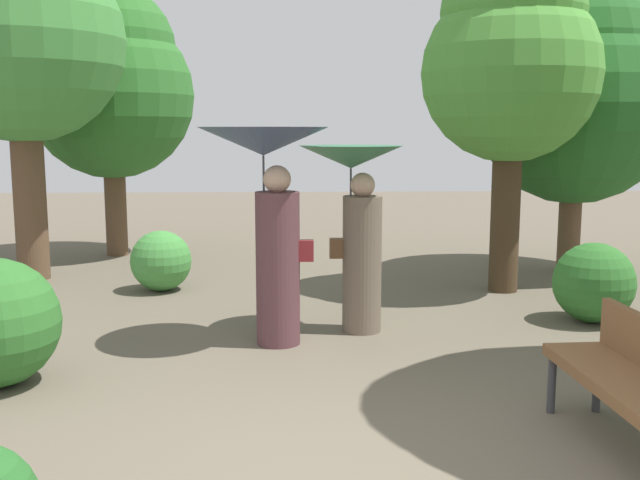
# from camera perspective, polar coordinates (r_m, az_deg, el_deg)

# --- Properties ---
(ground_plane) EXTENTS (40.00, 40.00, 0.00)m
(ground_plane) POSITION_cam_1_polar(r_m,az_deg,el_deg) (4.56, 1.78, -17.96)
(ground_plane) COLOR brown
(person_left) EXTENTS (1.22, 1.22, 2.06)m
(person_left) POSITION_cam_1_polar(r_m,az_deg,el_deg) (6.88, -3.95, 3.70)
(person_left) COLOR #563338
(person_left) RESTS_ON ground
(person_right) EXTENTS (1.03, 1.03, 1.88)m
(person_right) POSITION_cam_1_polar(r_m,az_deg,el_deg) (7.33, 2.84, 2.49)
(person_right) COLOR #6B5B4C
(person_right) RESTS_ON ground
(park_bench) EXTENTS (0.55, 1.52, 0.83)m
(park_bench) POSITION_cam_1_polar(r_m,az_deg,el_deg) (5.10, 23.26, -9.57)
(park_bench) COLOR #38383D
(park_bench) RESTS_ON ground
(tree_near_left) EXTENTS (2.63, 2.63, 4.30)m
(tree_near_left) POSITION_cam_1_polar(r_m,az_deg,el_deg) (12.33, -15.96, 11.74)
(tree_near_left) COLOR brown
(tree_near_left) RESTS_ON ground
(tree_near_right) EXTENTS (2.77, 2.77, 4.11)m
(tree_near_right) POSITION_cam_1_polar(r_m,az_deg,el_deg) (11.05, 19.30, 10.91)
(tree_near_right) COLOR brown
(tree_near_right) RESTS_ON ground
(tree_mid_left) EXTENTS (2.72, 2.72, 5.17)m
(tree_mid_left) POSITION_cam_1_polar(r_m,az_deg,el_deg) (10.78, -22.33, 15.63)
(tree_mid_left) COLOR brown
(tree_mid_left) RESTS_ON ground
(tree_far_back) EXTENTS (2.19, 2.19, 4.33)m
(tree_far_back) POSITION_cam_1_polar(r_m,az_deg,el_deg) (9.49, 14.64, 13.75)
(tree_far_back) COLOR #42301E
(tree_far_back) RESTS_ON ground
(bush_path_right) EXTENTS (0.77, 0.77, 0.77)m
(bush_path_right) POSITION_cam_1_polar(r_m,az_deg,el_deg) (9.53, -12.25, -1.59)
(bush_path_right) COLOR #428C3D
(bush_path_right) RESTS_ON ground
(bush_far_side) EXTENTS (0.86, 0.86, 0.86)m
(bush_far_side) POSITION_cam_1_polar(r_m,az_deg,el_deg) (8.32, 20.50, -3.12)
(bush_far_side) COLOR #2D6B28
(bush_far_side) RESTS_ON ground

